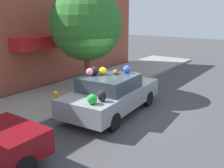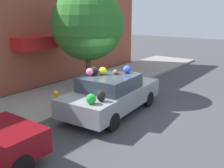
# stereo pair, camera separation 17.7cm
# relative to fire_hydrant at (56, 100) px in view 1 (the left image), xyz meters

# --- Properties ---
(ground_plane) EXTENTS (60.00, 60.00, 0.00)m
(ground_plane) POSITION_rel_fire_hydrant_xyz_m (1.18, -1.52, -0.46)
(ground_plane) COLOR #424244
(sidewalk_curb) EXTENTS (24.00, 3.20, 0.11)m
(sidewalk_curb) POSITION_rel_fire_hydrant_xyz_m (1.18, 1.18, -0.40)
(sidewalk_curb) COLOR gray
(sidewalk_curb) RESTS_ON ground
(building_facade) EXTENTS (18.00, 1.20, 5.96)m
(building_facade) POSITION_rel_fire_hydrant_xyz_m (1.20, 3.41, 2.49)
(building_facade) COLOR #9E4C38
(building_facade) RESTS_ON ground
(street_tree) EXTENTS (3.09, 3.09, 4.44)m
(street_tree) POSITION_rel_fire_hydrant_xyz_m (2.58, 0.72, 2.54)
(street_tree) COLOR brown
(street_tree) RESTS_ON sidewalk_curb
(fire_hydrant) EXTENTS (0.20, 0.20, 0.70)m
(fire_hydrant) POSITION_rel_fire_hydrant_xyz_m (0.00, 0.00, 0.00)
(fire_hydrant) COLOR gold
(fire_hydrant) RESTS_ON sidewalk_curb
(art_car) EXTENTS (4.28, 2.11, 1.69)m
(art_car) POSITION_rel_fire_hydrant_xyz_m (1.14, -1.62, 0.27)
(art_car) COLOR gray
(art_car) RESTS_ON ground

